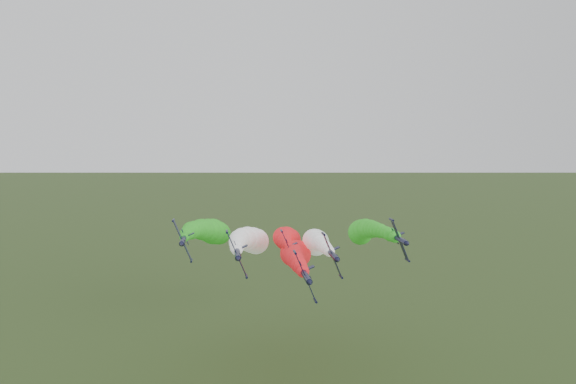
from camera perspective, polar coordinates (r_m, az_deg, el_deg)
The scene contains 6 objects.
jet_lead at distance 129.73m, azimuth 0.75°, elevation -6.34°, with size 11.35×64.34×15.44m.
jet_inner_left at distance 137.67m, azimuth -3.99°, elevation -4.89°, with size 11.67×64.66×15.76m.
jet_inner_right at distance 143.16m, azimuth 2.79°, elevation -5.04°, with size 11.89×64.88×15.98m.
jet_outer_left at distance 148.25m, azimuth -8.03°, elevation -3.97°, with size 11.36×64.35×15.45m.
jet_outer_right at distance 148.89m, azimuth 7.70°, elevation -3.95°, with size 11.50×64.49×15.59m.
jet_trail at distance 152.95m, azimuth -0.22°, elevation -4.76°, with size 11.71×64.70×15.80m.
Camera 1 is at (-3.15, -86.16, 59.10)m, focal length 35.00 mm.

